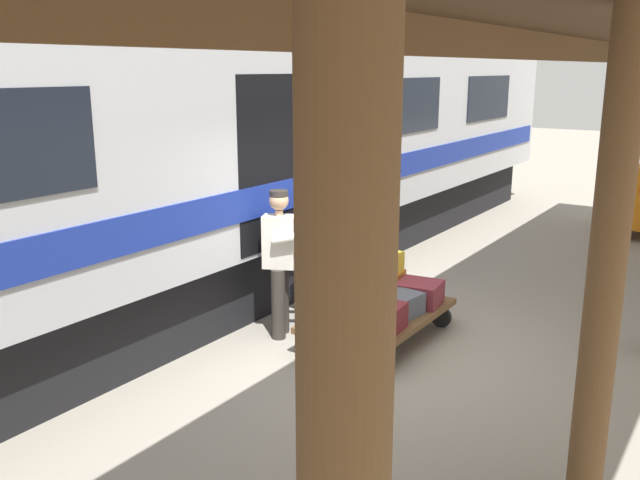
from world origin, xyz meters
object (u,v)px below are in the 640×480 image
at_px(luggage_cart, 379,316).
at_px(train_car, 175,146).
at_px(suitcase_orange_carryall, 381,284).
at_px(suitcase_burgundy_valise, 419,293).
at_px(suitcase_slate_roller, 399,306).
at_px(suitcase_maroon_trunk, 376,319).
at_px(suitcase_yellow_case, 383,262).
at_px(suitcase_tan_vintage, 360,296).
at_px(porter_by_door, 281,258).
at_px(porter_in_overalls, 320,248).
at_px(suitcase_gray_aluminum, 358,273).
at_px(suitcase_navy_fabric, 336,309).

bearing_deg(luggage_cart, train_car, 6.18).
relative_size(suitcase_orange_carryall, suitcase_burgundy_valise, 1.08).
bearing_deg(suitcase_slate_roller, suitcase_maroon_trunk, 90.00).
relative_size(suitcase_maroon_trunk, suitcase_slate_roller, 1.07).
bearing_deg(suitcase_slate_roller, suitcase_yellow_case, -47.65).
bearing_deg(luggage_cart, suitcase_orange_carryall, -64.25).
relative_size(luggage_cart, suitcase_tan_vintage, 3.22).
xyz_separation_m(suitcase_orange_carryall, suitcase_yellow_case, (-0.01, -0.02, 0.28)).
bearing_deg(suitcase_tan_vintage, suitcase_slate_roller, -180.00).
bearing_deg(train_car, porter_by_door, 173.57).
relative_size(train_car, porter_in_overalls, 11.80).
height_order(luggage_cart, suitcase_gray_aluminum, suitcase_gray_aluminum).
height_order(luggage_cart, suitcase_orange_carryall, suitcase_orange_carryall).
xyz_separation_m(suitcase_navy_fabric, porter_in_overalls, (0.63, -0.62, 0.45)).
xyz_separation_m(train_car, luggage_cart, (-2.79, -0.30, -1.78)).
bearing_deg(suitcase_navy_fabric, train_car, -4.80).
relative_size(train_car, porter_by_door, 11.80).
relative_size(suitcase_tan_vintage, suitcase_orange_carryall, 1.08).
relative_size(suitcase_navy_fabric, porter_in_overalls, 0.27).
bearing_deg(suitcase_burgundy_valise, suitcase_gray_aluminum, 43.58).
distance_m(suitcase_maroon_trunk, suitcase_slate_roller, 0.52).
height_order(train_car, luggage_cart, train_car).
xyz_separation_m(luggage_cart, suitcase_maroon_trunk, (-0.25, 0.52, 0.19)).
bearing_deg(suitcase_gray_aluminum, suitcase_maroon_trunk, 135.29).
distance_m(suitcase_burgundy_valise, porter_in_overalls, 1.28).
bearing_deg(train_car, luggage_cart, -173.82).
height_order(suitcase_burgundy_valise, suitcase_yellow_case, suitcase_yellow_case).
bearing_deg(suitcase_gray_aluminum, suitcase_slate_roller, 178.91).
xyz_separation_m(suitcase_tan_vintage, suitcase_burgundy_valise, (-0.50, -0.52, -0.01)).
distance_m(suitcase_tan_vintage, suitcase_slate_roller, 0.50).
height_order(luggage_cart, porter_by_door, porter_by_door).
distance_m(suitcase_burgundy_valise, suitcase_yellow_case, 0.56).
distance_m(suitcase_maroon_trunk, porter_in_overalls, 1.36).
distance_m(suitcase_gray_aluminum, porter_by_door, 0.89).
xyz_separation_m(suitcase_slate_roller, suitcase_gray_aluminum, (0.53, -0.01, 0.29)).
height_order(suitcase_orange_carryall, porter_by_door, porter_by_door).
height_order(suitcase_maroon_trunk, porter_in_overalls, porter_in_overalls).
xyz_separation_m(train_car, porter_in_overalls, (-1.92, -0.41, -1.14)).
distance_m(suitcase_yellow_case, porter_in_overalls, 0.79).
height_order(luggage_cart, suitcase_tan_vintage, suitcase_tan_vintage).
distance_m(suitcase_burgundy_valise, suitcase_gray_aluminum, 0.79).
relative_size(suitcase_slate_roller, suitcase_gray_aluminum, 1.38).
bearing_deg(porter_by_door, suitcase_burgundy_valise, -140.50).
bearing_deg(suitcase_slate_roller, suitcase_navy_fabric, 46.03).
relative_size(suitcase_tan_vintage, porter_in_overalls, 0.34).
height_order(train_car, suitcase_gray_aluminum, train_car).
xyz_separation_m(suitcase_slate_roller, porter_by_door, (1.24, 0.50, 0.48)).
relative_size(suitcase_burgundy_valise, suitcase_slate_roller, 0.91).
bearing_deg(luggage_cart, porter_by_door, 27.05).
height_order(train_car, suitcase_burgundy_valise, train_car).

